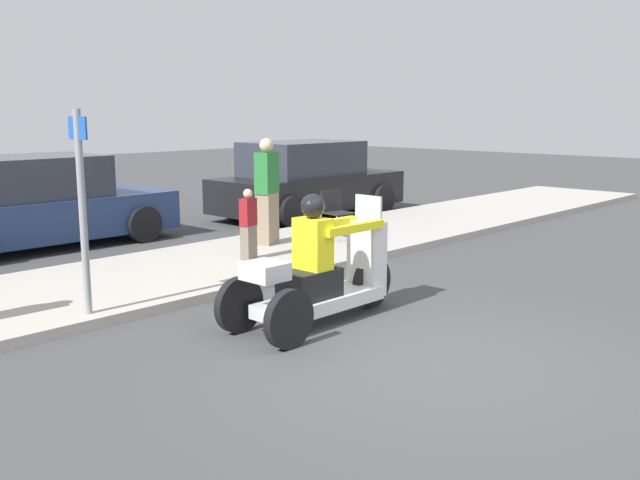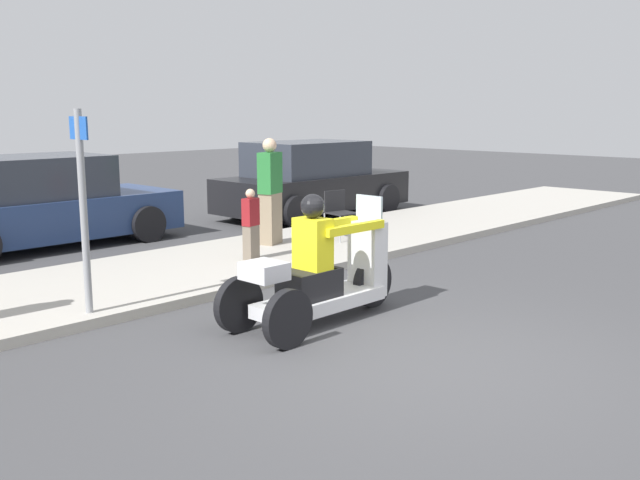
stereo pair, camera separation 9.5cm
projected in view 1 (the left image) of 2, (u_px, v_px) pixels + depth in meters
The scene contains 9 objects.
ground_plane at pixel (435, 363), 6.60m from camera, with size 60.00×60.00×0.00m, color #424244.
sidewalk_strip at pixel (153, 277), 9.69m from camera, with size 28.00×2.80×0.12m.
motorcycle_trike at pixel (321, 278), 7.76m from camera, with size 2.33×0.85×1.43m.
spectator_far_back at pixel (248, 226), 10.46m from camera, with size 0.28×0.20×1.05m.
spectator_with_child at pixel (267, 194), 11.63m from camera, with size 0.47×0.37×1.73m.
folding_chair_set_back at pixel (336, 209), 12.20m from camera, with size 0.53×0.53×0.82m.
parked_car_lot_right at pixel (33, 205), 12.00m from camera, with size 4.45×2.11×1.55m.
parked_car_lot_center at pixel (307, 181), 15.58m from camera, with size 4.48×2.02×1.63m.
street_sign at pixel (82, 204), 7.56m from camera, with size 0.08×0.36×2.20m.
Camera 1 is at (-5.31, -3.53, 2.31)m, focal length 40.00 mm.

